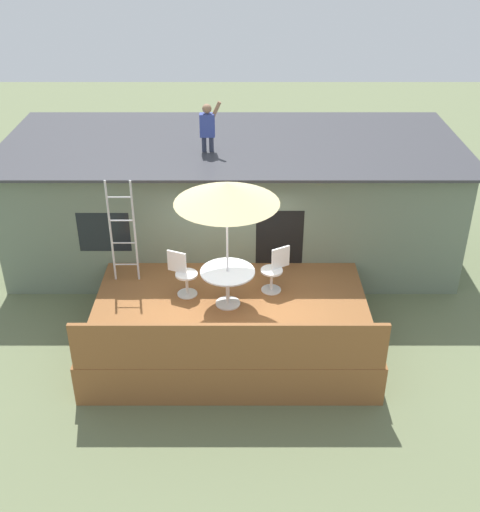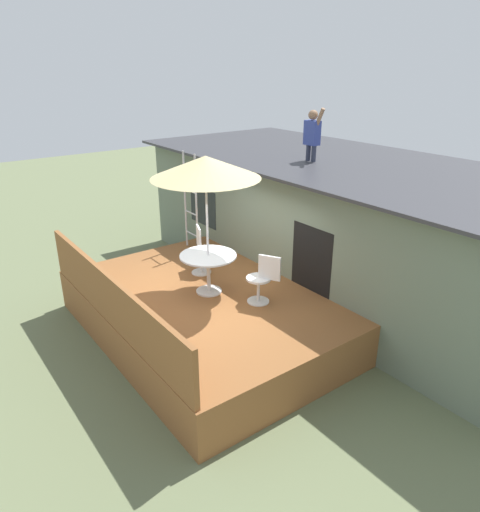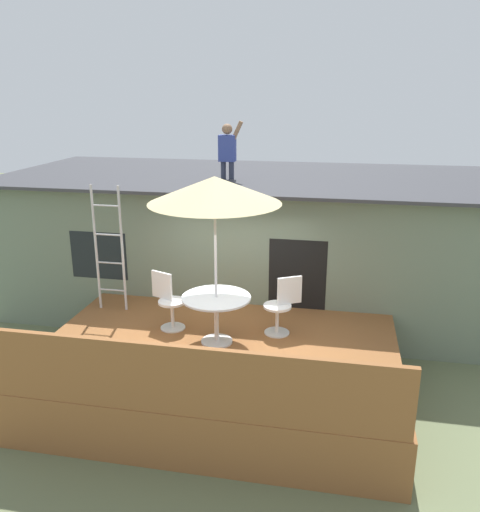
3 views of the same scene
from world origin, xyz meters
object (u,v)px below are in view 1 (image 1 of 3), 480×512
(patio_umbrella, at_px, (225,193))
(step_ladder, at_px, (121,232))
(person_figure, at_px, (206,124))
(patio_chair_right, at_px, (273,270))
(patio_chair_left, at_px, (182,274))
(patio_table, at_px, (226,278))

(patio_umbrella, height_order, step_ladder, patio_umbrella)
(patio_umbrella, height_order, person_figure, person_figure)
(patio_chair_right, bearing_deg, step_ladder, -37.04)
(person_figure, bearing_deg, patio_chair_left, -99.33)
(patio_table, distance_m, person_figure, 3.62)
(step_ladder, bearing_deg, person_figure, 51.14)
(step_ladder, bearing_deg, patio_chair_right, -7.39)
(patio_chair_right, bearing_deg, person_figure, -89.97)
(step_ladder, distance_m, person_figure, 3.03)
(person_figure, bearing_deg, patio_chair_right, -60.33)
(patio_chair_left, distance_m, patio_chair_right, 1.81)
(patio_chair_left, relative_size, patio_chair_right, 1.00)
(patio_table, height_order, step_ladder, step_ladder)
(person_figure, bearing_deg, patio_table, -81.20)
(person_figure, height_order, patio_chair_left, person_figure)
(patio_umbrella, height_order, patio_chair_left, patio_umbrella)
(patio_umbrella, relative_size, patio_chair_left, 2.76)
(patio_chair_right, bearing_deg, patio_table, 0.00)
(step_ladder, height_order, patio_chair_right, step_ladder)
(patio_table, xyz_separation_m, patio_chair_left, (-0.88, 0.37, -0.13))
(patio_umbrella, height_order, patio_chair_right, patio_umbrella)
(patio_table, height_order, patio_chair_right, patio_chair_right)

